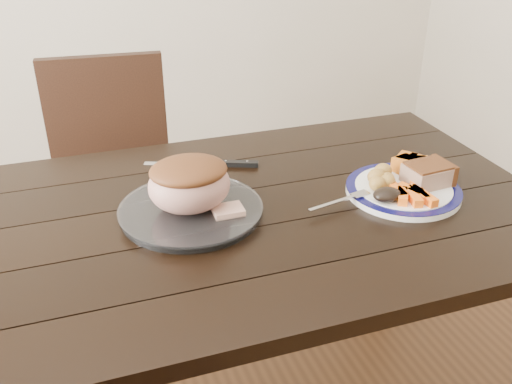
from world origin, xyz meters
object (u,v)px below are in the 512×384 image
object	(u,v)px
chair_far	(114,177)
carving_knife	(222,164)
dinner_plate	(403,191)
dining_table	(223,244)
pork_slice	(428,175)
fork	(344,200)
roast_joint	(189,185)
serving_platter	(191,212)

from	to	relation	value
chair_far	carving_knife	distance (m)	0.60
dinner_plate	carving_knife	bearing A→B (deg)	140.81
dining_table	dinner_plate	distance (m)	0.48
pork_slice	fork	xyz separation A→B (m)	(-0.24, -0.01, -0.02)
roast_joint	carving_knife	xyz separation A→B (m)	(0.15, 0.23, -0.07)
serving_platter	fork	bearing A→B (deg)	-14.39
fork	chair_far	bearing A→B (deg)	108.69
roast_joint	dining_table	bearing A→B (deg)	-10.27
chair_far	dinner_plate	size ratio (longest dim) A/B	3.23
serving_platter	carving_knife	bearing A→B (deg)	57.16
chair_far	carving_knife	size ratio (longest dim) A/B	3.07
roast_joint	carving_knife	distance (m)	0.28
chair_far	serving_platter	size ratio (longest dim) A/B	2.81
dinner_plate	pork_slice	size ratio (longest dim) A/B	2.65
serving_platter	fork	size ratio (longest dim) A/B	1.87
pork_slice	roast_joint	world-z (taller)	roast_joint
roast_joint	carving_knife	bearing A→B (deg)	57.16
dining_table	dinner_plate	size ratio (longest dim) A/B	5.63
fork	roast_joint	bearing A→B (deg)	154.56
dining_table	roast_joint	bearing A→B (deg)	169.73
fork	roast_joint	world-z (taller)	roast_joint
roast_joint	dinner_plate	bearing A→B (deg)	-8.64
carving_knife	chair_far	bearing A→B (deg)	140.60
chair_far	fork	size ratio (longest dim) A/B	5.23
chair_far	roast_joint	bearing A→B (deg)	104.88
dinner_plate	fork	bearing A→B (deg)	-176.52
fork	carving_knife	bearing A→B (deg)	111.67
chair_far	carving_knife	world-z (taller)	chair_far
dining_table	pork_slice	bearing A→B (deg)	-7.95
serving_platter	chair_far	bearing A→B (deg)	98.64
dining_table	chair_far	world-z (taller)	chair_far
dining_table	dinner_plate	bearing A→B (deg)	-8.39
dining_table	roast_joint	distance (m)	0.19
serving_platter	carving_knife	size ratio (longest dim) A/B	1.09
fork	dining_table	bearing A→B (deg)	153.53
chair_far	dining_table	bearing A→B (deg)	110.10
carving_knife	fork	bearing A→B (deg)	-34.37
dining_table	carving_knife	distance (m)	0.27
dining_table	dinner_plate	xyz separation A→B (m)	(0.46, -0.07, 0.10)
pork_slice	carving_knife	bearing A→B (deg)	144.61
serving_platter	pork_slice	world-z (taller)	pork_slice
dinner_plate	serving_platter	distance (m)	0.54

